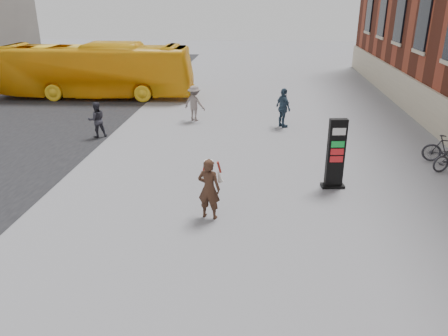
# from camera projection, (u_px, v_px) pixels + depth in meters

# --- Properties ---
(ground) EXTENTS (100.00, 100.00, 0.00)m
(ground) POSITION_uv_depth(u_px,v_px,m) (200.00, 209.00, 12.77)
(ground) COLOR #9E9EA3
(info_pylon) EXTENTS (0.77, 0.45, 2.29)m
(info_pylon) POSITION_uv_depth(u_px,v_px,m) (336.00, 154.00, 13.82)
(info_pylon) COLOR black
(info_pylon) RESTS_ON ground
(woman) EXTENTS (0.76, 0.72, 1.76)m
(woman) POSITION_uv_depth(u_px,v_px,m) (209.00, 188.00, 12.00)
(woman) COLOR #392417
(woman) RESTS_ON ground
(bus) EXTENTS (11.65, 3.14, 3.22)m
(bus) POSITION_uv_depth(u_px,v_px,m) (96.00, 70.00, 26.12)
(bus) COLOR yellow
(bus) RESTS_ON road
(pedestrian_a) EXTENTS (0.95, 0.89, 1.56)m
(pedestrian_a) POSITION_uv_depth(u_px,v_px,m) (97.00, 120.00, 18.97)
(pedestrian_a) COLOR #2C2C34
(pedestrian_a) RESTS_ON ground
(pedestrian_b) EXTENTS (1.29, 1.04, 1.74)m
(pedestrian_b) POSITION_uv_depth(u_px,v_px,m) (194.00, 103.00, 21.42)
(pedestrian_b) COLOR gray
(pedestrian_b) RESTS_ON ground
(pedestrian_c) EXTENTS (0.93, 1.16, 1.84)m
(pedestrian_c) POSITION_uv_depth(u_px,v_px,m) (283.00, 108.00, 20.33)
(pedestrian_c) COLOR #2D4255
(pedestrian_c) RESTS_ON ground
(bike_7) EXTENTS (1.84, 0.97, 1.06)m
(bike_7) POSITION_uv_depth(u_px,v_px,m) (448.00, 150.00, 16.07)
(bike_7) COLOR #2B2B31
(bike_7) RESTS_ON ground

